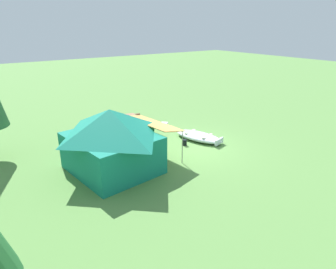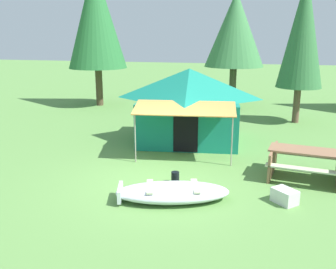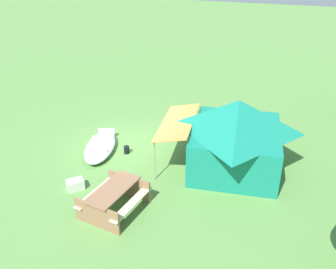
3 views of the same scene
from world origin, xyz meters
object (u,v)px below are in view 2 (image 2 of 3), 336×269
at_px(canvas_cabin_tent, 189,104).
at_px(cooler_box, 285,196).
at_px(beached_rowboat, 172,192).
at_px(pine_tree_back_left, 96,17).
at_px(pine_tree_side, 303,31).
at_px(fuel_can, 175,177).
at_px(pine_tree_back_right, 235,30).
at_px(picnic_table, 305,161).

distance_m(canvas_cabin_tent, cooler_box, 5.47).
relative_size(beached_rowboat, pine_tree_back_left, 0.39).
xyz_separation_m(canvas_cabin_tent, pine_tree_side, (3.83, 3.79, 2.40)).
xyz_separation_m(cooler_box, fuel_can, (-2.57, 0.58, -0.02)).
height_order(cooler_box, pine_tree_side, pine_tree_side).
xyz_separation_m(canvas_cabin_tent, cooler_box, (2.96, -4.46, -1.13)).
distance_m(beached_rowboat, cooler_box, 2.46).
height_order(canvas_cabin_tent, cooler_box, canvas_cabin_tent).
bearing_deg(cooler_box, fuel_can, 167.33).
relative_size(fuel_can, pine_tree_back_left, 0.04).
bearing_deg(cooler_box, pine_tree_side, 83.98).
xyz_separation_m(beached_rowboat, pine_tree_back_right, (0.43, 11.94, 3.60)).
height_order(picnic_table, pine_tree_back_right, pine_tree_back_right).
height_order(pine_tree_back_left, pine_tree_side, pine_tree_back_left).
bearing_deg(fuel_can, canvas_cabin_tent, 95.70).
bearing_deg(pine_tree_back_left, beached_rowboat, -59.18).
distance_m(fuel_can, pine_tree_back_left, 12.04).
height_order(canvas_cabin_tent, pine_tree_back_right, pine_tree_back_right).
bearing_deg(fuel_can, pine_tree_side, 65.82).
bearing_deg(pine_tree_side, beached_rowboat, -110.81).
bearing_deg(canvas_cabin_tent, pine_tree_back_left, 135.62).
xyz_separation_m(beached_rowboat, canvas_cabin_tent, (-0.54, 4.88, 1.09)).
distance_m(beached_rowboat, picnic_table, 3.64).
xyz_separation_m(canvas_cabin_tent, fuel_can, (0.39, -3.88, -1.14)).
xyz_separation_m(canvas_cabin_tent, pine_tree_back_right, (0.97, 7.06, 2.51)).
xyz_separation_m(pine_tree_back_right, pine_tree_side, (2.86, -3.27, -0.11)).
distance_m(beached_rowboat, fuel_can, 1.01).
relative_size(canvas_cabin_tent, cooler_box, 8.54).
height_order(cooler_box, pine_tree_back_right, pine_tree_back_right).
bearing_deg(pine_tree_back_right, pine_tree_back_left, -167.60).
bearing_deg(pine_tree_back_left, picnic_table, -42.33).
height_order(beached_rowboat, canvas_cabin_tent, canvas_cabin_tent).
relative_size(cooler_box, fuel_can, 1.83).
distance_m(canvas_cabin_tent, picnic_table, 4.58).
bearing_deg(cooler_box, beached_rowboat, -170.09).
xyz_separation_m(picnic_table, pine_tree_back_right, (-2.55, 9.88, 3.31)).
relative_size(cooler_box, pine_tree_back_right, 0.09).
bearing_deg(fuel_can, cooler_box, -12.67).
height_order(canvas_cabin_tent, fuel_can, canvas_cabin_tent).
xyz_separation_m(picnic_table, pine_tree_back_left, (-9.23, 8.41, 3.91)).
bearing_deg(pine_tree_back_left, pine_tree_back_right, 12.40).
xyz_separation_m(canvas_cabin_tent, pine_tree_back_left, (-5.72, 5.59, 3.11)).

